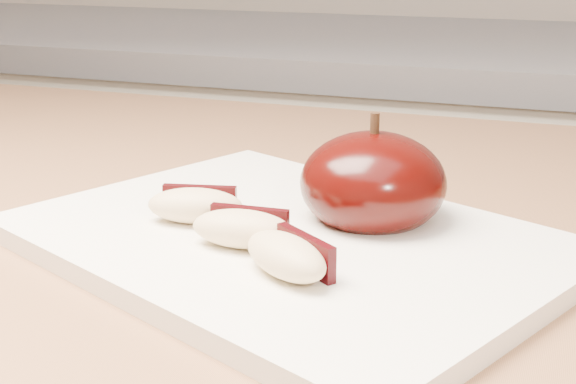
% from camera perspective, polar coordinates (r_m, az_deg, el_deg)
% --- Properties ---
extents(back_cabinet, '(2.40, 0.62, 0.94)m').
position_cam_1_polar(back_cabinet, '(1.37, 11.70, -9.14)').
color(back_cabinet, silver).
rests_on(back_cabinet, ground).
extents(cutting_board, '(0.38, 0.34, 0.01)m').
position_cam_1_polar(cutting_board, '(0.48, 0.00, -3.54)').
color(cutting_board, white).
rests_on(cutting_board, island_counter).
extents(apple_half, '(0.11, 0.11, 0.08)m').
position_cam_1_polar(apple_half, '(0.50, 6.05, 0.65)').
color(apple_half, black).
rests_on(apple_half, cutting_board).
extents(apple_wedge_a, '(0.06, 0.04, 0.02)m').
position_cam_1_polar(apple_wedge_a, '(0.50, -6.57, -0.92)').
color(apple_wedge_a, beige).
rests_on(apple_wedge_a, cutting_board).
extents(apple_wedge_b, '(0.06, 0.03, 0.02)m').
position_cam_1_polar(apple_wedge_b, '(0.46, -3.19, -2.58)').
color(apple_wedge_b, beige).
rests_on(apple_wedge_b, cutting_board).
extents(apple_wedge_c, '(0.07, 0.06, 0.02)m').
position_cam_1_polar(apple_wedge_c, '(0.42, 0.01, -4.55)').
color(apple_wedge_c, beige).
rests_on(apple_wedge_c, cutting_board).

